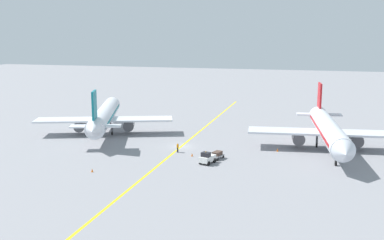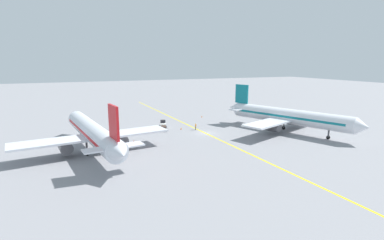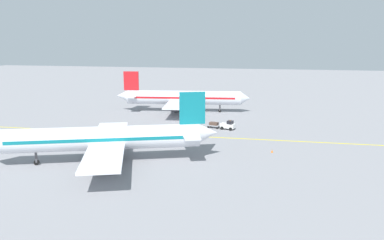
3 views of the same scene
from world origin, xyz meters
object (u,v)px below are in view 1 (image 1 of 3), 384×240
object	(u,v)px
airplane_at_gate	(105,116)
ground_crew_worker	(178,147)
baggage_tug_white	(207,158)
baggage_cart_trailing	(217,154)
traffic_cone_mid_apron	(192,155)
airplane_adjacent_stand	(328,130)
traffic_cone_near_nose	(92,170)
traffic_cone_by_wingtip	(278,150)

from	to	relation	value
airplane_at_gate	ground_crew_worker	bearing A→B (deg)	-27.75
ground_crew_worker	baggage_tug_white	bearing A→B (deg)	-38.06
baggage_cart_trailing	traffic_cone_mid_apron	xyz separation A→B (m)	(-4.43, 0.29, -0.49)
airplane_adjacent_stand	baggage_cart_trailing	size ratio (longest dim) A/B	12.36
baggage_cart_trailing	airplane_adjacent_stand	bearing A→B (deg)	33.55
ground_crew_worker	baggage_cart_trailing	bearing A→B (deg)	-15.51
airplane_adjacent_stand	traffic_cone_near_nose	size ratio (longest dim) A/B	64.55
airplane_at_gate	traffic_cone_by_wingtip	bearing A→B (deg)	-7.21
traffic_cone_mid_apron	traffic_cone_by_wingtip	distance (m)	15.43
baggage_cart_trailing	traffic_cone_mid_apron	size ratio (longest dim) A/B	5.22
baggage_tug_white	traffic_cone_mid_apron	distance (m)	5.04
ground_crew_worker	traffic_cone_near_nose	distance (m)	17.02
baggage_tug_white	ground_crew_worker	xyz separation A→B (m)	(-6.77, 5.30, 0.01)
airplane_at_gate	traffic_cone_by_wingtip	world-z (taller)	airplane_at_gate
traffic_cone_near_nose	airplane_adjacent_stand	bearing A→B (deg)	35.73
airplane_at_gate	ground_crew_worker	size ratio (longest dim) A/B	20.38
baggage_tug_white	baggage_cart_trailing	xyz separation A→B (m)	(0.85, 3.19, -0.14)
airplane_at_gate	baggage_tug_white	bearing A→B (deg)	-30.65
baggage_cart_trailing	ground_crew_worker	distance (m)	7.91
airplane_at_gate	traffic_cone_mid_apron	bearing A→B (deg)	-28.04
baggage_cart_trailing	ground_crew_worker	bearing A→B (deg)	164.49
airplane_at_gate	traffic_cone_mid_apron	size ratio (longest dim) A/B	62.24
airplane_at_gate	traffic_cone_mid_apron	world-z (taller)	airplane_at_gate
airplane_adjacent_stand	ground_crew_worker	world-z (taller)	airplane_adjacent_stand
airplane_adjacent_stand	traffic_cone_mid_apron	distance (m)	24.75
ground_crew_worker	traffic_cone_mid_apron	distance (m)	3.72
baggage_cart_trailing	traffic_cone_near_nose	world-z (taller)	baggage_cart_trailing
baggage_tug_white	traffic_cone_mid_apron	xyz separation A→B (m)	(-3.58, 3.48, -0.63)
traffic_cone_mid_apron	traffic_cone_near_nose	bearing A→B (deg)	-132.28
airplane_at_gate	ground_crew_worker	xyz separation A→B (m)	(19.46, -10.24, -2.80)
airplane_at_gate	traffic_cone_by_wingtip	xyz separation A→B (m)	(36.14, -4.57, -3.43)
baggage_tug_white	baggage_cart_trailing	distance (m)	3.30
baggage_tug_white	baggage_cart_trailing	bearing A→B (deg)	75.13
airplane_adjacent_stand	traffic_cone_by_wingtip	distance (m)	9.74
baggage_cart_trailing	traffic_cone_near_nose	bearing A→B (deg)	-142.05
ground_crew_worker	traffic_cone_near_nose	bearing A→B (deg)	-120.11
baggage_tug_white	traffic_cone_near_nose	world-z (taller)	baggage_tug_white
traffic_cone_mid_apron	traffic_cone_by_wingtip	bearing A→B (deg)	29.07
baggage_cart_trailing	traffic_cone_near_nose	size ratio (longest dim) A/B	5.22
baggage_tug_white	airplane_at_gate	bearing A→B (deg)	149.35
airplane_at_gate	traffic_cone_mid_apron	distance (m)	25.89
airplane_adjacent_stand	baggage_cart_trailing	xyz separation A→B (m)	(-17.37, -11.52, -2.95)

